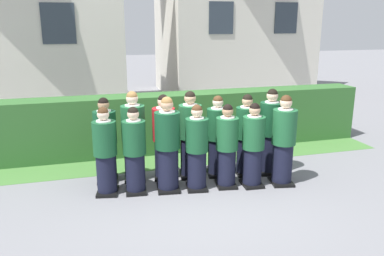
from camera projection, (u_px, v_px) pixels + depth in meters
ground_plane at (196, 188)px, 7.12m from camera, size 60.00×60.00×0.00m
student_front_row_0 at (105, 153)px, 6.72m from camera, size 0.43×0.50×1.55m
student_front_row_1 at (135, 152)px, 6.77m from camera, size 0.40×0.47×1.54m
student_front_row_2 at (168, 147)px, 6.85m from camera, size 0.45×0.53×1.69m
student_front_row_3 at (197, 150)px, 6.91m from camera, size 0.42×0.49×1.55m
student_front_row_4 at (227, 148)px, 7.03m from camera, size 0.41×0.51×1.53m
student_front_row_5 at (253, 147)px, 7.05m from camera, size 0.40×0.47×1.54m
student_front_row_6 at (284, 142)px, 7.13m from camera, size 0.47×0.54×1.67m
student_rear_row_0 at (106, 142)px, 7.25m from camera, size 0.43×0.53×1.60m
student_rear_row_1 at (134, 138)px, 7.33m from camera, size 0.45×0.53×1.70m
student_in_red_blazer at (164, 139)px, 7.40m from camera, size 0.46×0.55×1.63m
student_rear_row_3 at (190, 137)px, 7.48m from camera, size 0.46×0.54×1.68m
student_rear_row_4 at (217, 138)px, 7.55m from camera, size 0.43×0.51×1.58m
student_rear_row_5 at (246, 137)px, 7.60m from camera, size 0.42×0.50×1.60m
student_rear_row_6 at (270, 133)px, 7.67m from camera, size 0.46×0.54×1.69m
hedge at (168, 122)px, 9.09m from camera, size 9.49×0.70×1.33m
school_building_main at (232, 10)px, 16.05m from camera, size 5.94×4.71×6.59m
school_building_annex at (10, 6)px, 12.20m from camera, size 6.97×4.44×6.60m
lawn_strip at (177, 160)px, 8.52m from camera, size 9.49×0.90×0.01m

